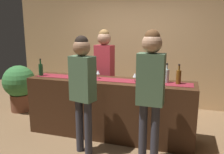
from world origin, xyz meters
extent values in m
plane|color=brown|center=(0.00, 0.00, 0.00)|extent=(10.00, 10.00, 0.00)
cube|color=tan|center=(0.00, 1.90, 1.45)|extent=(6.00, 0.12, 2.90)
cube|color=#3D2314|center=(0.00, 0.00, 0.49)|extent=(2.74, 0.60, 0.97)
cube|color=maroon|center=(0.00, 0.00, 0.97)|extent=(2.61, 0.28, 0.01)
cylinder|color=#194723|center=(-1.25, -0.05, 1.08)|extent=(0.07, 0.07, 0.21)
cylinder|color=#194723|center=(-1.25, -0.05, 1.22)|extent=(0.03, 0.03, 0.08)
cylinder|color=black|center=(-1.25, -0.05, 1.26)|extent=(0.03, 0.03, 0.02)
cylinder|color=#B2C6C1|center=(0.90, 0.07, 1.08)|extent=(0.07, 0.07, 0.21)
cylinder|color=#B2C6C1|center=(0.90, 0.07, 1.22)|extent=(0.03, 0.03, 0.08)
cylinder|color=black|center=(0.90, 0.07, 1.26)|extent=(0.03, 0.03, 0.02)
cylinder|color=brown|center=(1.08, 0.04, 1.08)|extent=(0.07, 0.07, 0.21)
cylinder|color=brown|center=(1.08, 0.04, 1.22)|extent=(0.03, 0.03, 0.08)
cylinder|color=black|center=(1.08, 0.04, 1.26)|extent=(0.03, 0.03, 0.02)
cylinder|color=silver|center=(0.43, -0.03, 0.97)|extent=(0.06, 0.06, 0.00)
cylinder|color=silver|center=(0.43, -0.03, 1.01)|extent=(0.01, 0.01, 0.08)
cone|color=silver|center=(0.43, -0.03, 1.08)|extent=(0.07, 0.07, 0.06)
cylinder|color=silver|center=(-0.21, 0.03, 0.97)|extent=(0.06, 0.06, 0.00)
cylinder|color=silver|center=(-0.21, 0.03, 1.01)|extent=(0.01, 0.01, 0.08)
cone|color=silver|center=(-0.21, 0.03, 1.08)|extent=(0.07, 0.07, 0.06)
cylinder|color=silver|center=(0.69, 0.01, 0.97)|extent=(0.06, 0.06, 0.00)
cylinder|color=silver|center=(0.69, 0.01, 1.01)|extent=(0.01, 0.01, 0.08)
cone|color=silver|center=(0.69, 0.01, 1.08)|extent=(0.07, 0.07, 0.06)
cylinder|color=#26262B|center=(-0.21, 0.57, 0.41)|extent=(0.11, 0.11, 0.83)
cylinder|color=#26262B|center=(-0.37, 0.59, 0.41)|extent=(0.11, 0.11, 0.83)
cube|color=#B7333D|center=(-0.29, 0.58, 1.16)|extent=(0.37, 0.25, 0.66)
sphere|color=tan|center=(-0.29, 0.58, 1.61)|extent=(0.25, 0.25, 0.25)
sphere|color=olive|center=(-0.29, 0.58, 1.68)|extent=(0.19, 0.19, 0.19)
cylinder|color=#33333D|center=(0.68, -0.64, 0.42)|extent=(0.11, 0.11, 0.83)
cylinder|color=#33333D|center=(0.84, -0.64, 0.42)|extent=(0.11, 0.11, 0.83)
cube|color=#4C6B4C|center=(0.76, -0.64, 1.16)|extent=(0.35, 0.21, 0.66)
sphere|color=tan|center=(0.76, -0.64, 1.62)|extent=(0.25, 0.25, 0.25)
sphere|color=brown|center=(0.76, -0.64, 1.69)|extent=(0.20, 0.20, 0.20)
cylinder|color=#33333D|center=(-0.26, -0.62, 0.40)|extent=(0.11, 0.11, 0.80)
cylinder|color=#33333D|center=(-0.11, -0.66, 0.40)|extent=(0.11, 0.11, 0.80)
cube|color=#4C6B4C|center=(-0.18, -0.64, 1.11)|extent=(0.38, 0.28, 0.63)
sphere|color=#9E7051|center=(-0.18, -0.64, 1.54)|extent=(0.24, 0.24, 0.24)
sphere|color=black|center=(-0.18, -0.64, 1.61)|extent=(0.19, 0.19, 0.19)
cylinder|color=brown|center=(-2.25, 0.57, 0.19)|extent=(0.42, 0.42, 0.37)
sphere|color=#387A3D|center=(-2.25, 0.57, 0.66)|extent=(0.69, 0.69, 0.69)
camera|label=1|loc=(1.17, -3.54, 1.81)|focal=37.68mm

